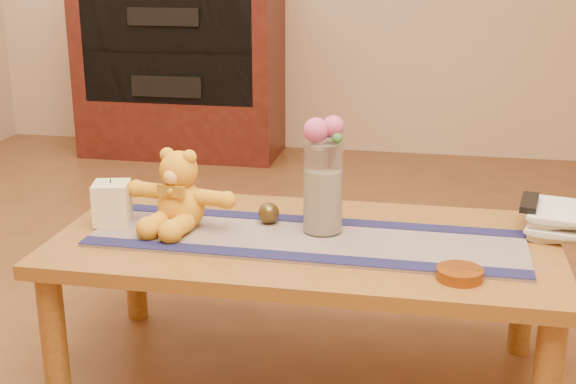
% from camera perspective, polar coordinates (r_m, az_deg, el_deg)
% --- Properties ---
extents(floor, '(5.50, 5.50, 0.00)m').
position_cam_1_polar(floor, '(2.38, 1.22, -13.52)').
color(floor, '#563218').
rests_on(floor, ground).
extents(coffee_table_top, '(1.40, 0.70, 0.04)m').
position_cam_1_polar(coffee_table_top, '(2.19, 1.29, -3.83)').
color(coffee_table_top, brown).
rests_on(coffee_table_top, floor).
extents(table_leg_fl, '(0.07, 0.07, 0.41)m').
position_cam_1_polar(table_leg_fl, '(2.23, -16.85, -10.59)').
color(table_leg_fl, brown).
rests_on(table_leg_fl, floor).
extents(table_leg_bl, '(0.07, 0.07, 0.41)m').
position_cam_1_polar(table_leg_bl, '(2.70, -11.23, -5.05)').
color(table_leg_bl, brown).
rests_on(table_leg_bl, floor).
extents(table_leg_br, '(0.07, 0.07, 0.41)m').
position_cam_1_polar(table_leg_br, '(2.53, 16.95, -7.07)').
color(table_leg_br, brown).
rests_on(table_leg_br, floor).
extents(persian_runner, '(1.20, 0.36, 0.01)m').
position_cam_1_polar(persian_runner, '(2.16, 1.34, -3.46)').
color(persian_runner, '#192046').
rests_on(persian_runner, coffee_table_top).
extents(runner_border_near, '(1.20, 0.07, 0.00)m').
position_cam_1_polar(runner_border_near, '(2.02, 0.60, -4.77)').
color(runner_border_near, '#15153F').
rests_on(runner_border_near, persian_runner).
extents(runner_border_far, '(1.20, 0.07, 0.00)m').
position_cam_1_polar(runner_border_far, '(2.29, 2.00, -2.07)').
color(runner_border_far, '#15153F').
rests_on(runner_border_far, persian_runner).
extents(teddy_bear, '(0.36, 0.32, 0.22)m').
position_cam_1_polar(teddy_bear, '(2.23, -7.93, 0.16)').
color(teddy_bear, orange).
rests_on(teddy_bear, persian_runner).
extents(pillar_candle, '(0.12, 0.12, 0.12)m').
position_cam_1_polar(pillar_candle, '(2.31, -12.84, -0.78)').
color(pillar_candle, beige).
rests_on(pillar_candle, persian_runner).
extents(candle_wick, '(0.00, 0.00, 0.01)m').
position_cam_1_polar(candle_wick, '(2.29, -12.95, 0.80)').
color(candle_wick, black).
rests_on(candle_wick, pillar_candle).
extents(glass_vase, '(0.11, 0.11, 0.26)m').
position_cam_1_polar(glass_vase, '(2.16, 2.60, 0.33)').
color(glass_vase, silver).
rests_on(glass_vase, persian_runner).
extents(potpourri_fill, '(0.09, 0.09, 0.18)m').
position_cam_1_polar(potpourri_fill, '(2.17, 2.58, -0.66)').
color(potpourri_fill, beige).
rests_on(potpourri_fill, glass_vase).
extents(rose_left, '(0.07, 0.07, 0.07)m').
position_cam_1_polar(rose_left, '(2.11, 2.08, 4.56)').
color(rose_left, '#C1447C').
rests_on(rose_left, glass_vase).
extents(rose_right, '(0.06, 0.06, 0.06)m').
position_cam_1_polar(rose_right, '(2.12, 3.35, 4.86)').
color(rose_right, '#C1447C').
rests_on(rose_right, glass_vase).
extents(blue_flower_back, '(0.04, 0.04, 0.04)m').
position_cam_1_polar(blue_flower_back, '(2.15, 3.06, 4.61)').
color(blue_flower_back, '#494F9E').
rests_on(blue_flower_back, glass_vase).
extents(blue_flower_side, '(0.04, 0.04, 0.04)m').
position_cam_1_polar(blue_flower_side, '(2.14, 1.93, 4.36)').
color(blue_flower_side, '#494F9E').
rests_on(blue_flower_side, glass_vase).
extents(leaf_sprig, '(0.03, 0.03, 0.03)m').
position_cam_1_polar(leaf_sprig, '(2.10, 3.65, 3.97)').
color(leaf_sprig, '#33662D').
rests_on(leaf_sprig, glass_vase).
extents(bronze_ball, '(0.06, 0.06, 0.06)m').
position_cam_1_polar(bronze_ball, '(2.25, -1.42, -1.57)').
color(bronze_ball, '#433316').
rests_on(bronze_ball, persian_runner).
extents(book_bottom, '(0.19, 0.24, 0.02)m').
position_cam_1_polar(book_bottom, '(2.34, 17.22, -2.41)').
color(book_bottom, beige).
rests_on(book_bottom, coffee_table_top).
extents(book_lower, '(0.21, 0.26, 0.02)m').
position_cam_1_polar(book_lower, '(2.33, 17.38, -2.01)').
color(book_lower, beige).
rests_on(book_lower, book_bottom).
extents(book_upper, '(0.18, 0.23, 0.02)m').
position_cam_1_polar(book_upper, '(2.33, 17.17, -1.49)').
color(book_upper, beige).
rests_on(book_upper, book_lower).
extents(book_top, '(0.21, 0.25, 0.02)m').
position_cam_1_polar(book_top, '(2.32, 17.44, -1.11)').
color(book_top, beige).
rests_on(book_top, book_upper).
extents(tv_remote, '(0.07, 0.17, 0.02)m').
position_cam_1_polar(tv_remote, '(2.31, 17.37, -0.74)').
color(tv_remote, black).
rests_on(tv_remote, book_top).
extents(amber_dish, '(0.14, 0.14, 0.03)m').
position_cam_1_polar(amber_dish, '(1.95, 12.53, -5.91)').
color(amber_dish, '#BF5914').
rests_on(amber_dish, coffee_table_top).
extents(media_cabinet, '(1.20, 0.50, 1.10)m').
position_cam_1_polar(media_cabinet, '(4.79, -7.94, 9.25)').
color(media_cabinet, black).
rests_on(media_cabinet, floor).
extents(cabinet_cavity, '(1.02, 0.03, 0.61)m').
position_cam_1_polar(cabinet_cavity, '(4.56, -8.96, 10.18)').
color(cabinet_cavity, black).
rests_on(cabinet_cavity, media_cabinet).
extents(cabinet_shelf, '(1.02, 0.20, 0.02)m').
position_cam_1_polar(cabinet_shelf, '(4.64, -8.60, 10.32)').
color(cabinet_shelf, black).
rests_on(cabinet_shelf, media_cabinet).
extents(stereo_upper, '(0.42, 0.28, 0.10)m').
position_cam_1_polar(stereo_upper, '(4.64, -8.63, 12.78)').
color(stereo_upper, black).
rests_on(stereo_upper, media_cabinet).
extents(stereo_lower, '(0.42, 0.28, 0.12)m').
position_cam_1_polar(stereo_lower, '(4.69, -8.41, 7.95)').
color(stereo_lower, black).
rests_on(stereo_lower, media_cabinet).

